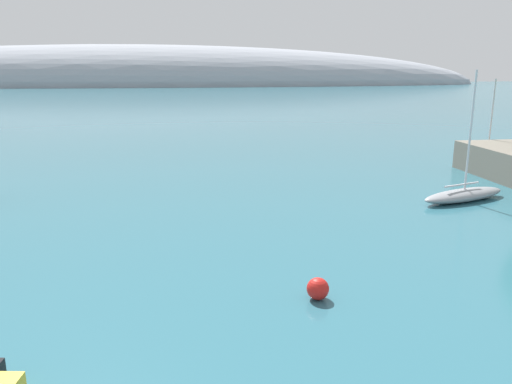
# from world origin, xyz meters

# --- Properties ---
(distant_ridge) EXTENTS (359.58, 61.63, 39.16)m
(distant_ridge) POSITION_xyz_m (-28.56, 259.12, 0.00)
(distant_ridge) COLOR #999EA8
(distant_ridge) RESTS_ON ground
(sailboat_grey_near_shore) EXTENTS (7.07, 3.76, 8.56)m
(sailboat_grey_near_shore) POSITION_xyz_m (13.37, 29.84, 0.47)
(sailboat_grey_near_shore) COLOR gray
(sailboat_grey_near_shore) RESTS_ON water
(sailboat_navy_mid_mooring) EXTENTS (5.21, 6.91, 7.73)m
(sailboat_navy_mid_mooring) POSITION_xyz_m (22.24, 41.20, 0.51)
(sailboat_navy_mid_mooring) COLOR navy
(sailboat_navy_mid_mooring) RESTS_ON water
(mooring_buoy_red) EXTENTS (0.87, 0.87, 0.87)m
(mooring_buoy_red) POSITION_xyz_m (-0.19, 17.00, 0.43)
(mooring_buoy_red) COLOR red
(mooring_buoy_red) RESTS_ON water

